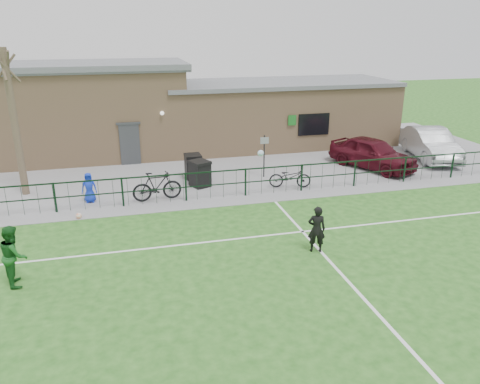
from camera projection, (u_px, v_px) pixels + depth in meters
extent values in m
plane|color=#235819|center=(287.00, 302.00, 12.17)|extent=(90.00, 90.00, 0.00)
cube|color=gray|center=(200.00, 162.00, 24.48)|extent=(34.00, 13.00, 0.02)
cube|color=white|center=(223.00, 199.00, 19.28)|extent=(28.00, 0.10, 0.01)
cube|color=white|center=(247.00, 238.00, 15.82)|extent=(28.00, 0.10, 0.01)
cube|color=white|center=(357.00, 291.00, 12.63)|extent=(0.10, 16.00, 0.01)
cube|color=black|center=(222.00, 184.00, 19.27)|extent=(28.00, 0.10, 1.20)
cylinder|color=#4E3E2F|center=(15.00, 124.00, 18.88)|extent=(0.30, 0.30, 6.00)
cube|color=black|center=(200.00, 175.00, 20.65)|extent=(0.98, 1.03, 1.08)
cube|color=black|center=(193.00, 167.00, 21.75)|extent=(0.72, 0.81, 1.05)
cylinder|color=black|center=(264.00, 156.00, 21.77)|extent=(0.07, 0.07, 2.00)
imported|color=#470C17|center=(372.00, 153.00, 23.25)|extent=(3.51, 4.84, 1.53)
imported|color=#96999D|center=(430.00, 144.00, 24.89)|extent=(2.79, 5.16, 1.61)
imported|color=black|center=(157.00, 186.00, 18.98)|extent=(2.04, 0.73, 1.20)
imported|color=black|center=(290.00, 177.00, 20.52)|extent=(1.93, 1.08, 0.96)
imported|color=#1430BD|center=(89.00, 188.00, 18.77)|extent=(0.61, 0.40, 1.22)
imported|color=black|center=(317.00, 229.00, 14.63)|extent=(0.64, 0.52, 1.53)
sphere|color=white|center=(261.00, 153.00, 16.26)|extent=(0.22, 0.22, 0.22)
imported|color=#18551D|center=(14.00, 255.00, 12.77)|extent=(0.81, 0.95, 1.73)
sphere|color=white|center=(79.00, 216.00, 17.34)|extent=(0.22, 0.22, 0.22)
cube|color=tan|center=(190.00, 119.00, 26.63)|extent=(24.00, 5.00, 3.50)
cube|color=tan|center=(70.00, 80.00, 24.39)|extent=(11.52, 5.00, 1.20)
cube|color=#54575C|center=(68.00, 65.00, 24.15)|extent=(12.02, 5.40, 0.28)
cube|color=#54575C|center=(279.00, 83.00, 27.23)|extent=(13.44, 5.30, 0.22)
cube|color=#383A3D|center=(130.00, 145.00, 23.75)|extent=(1.00, 0.08, 2.10)
cube|color=black|center=(314.00, 124.00, 25.88)|extent=(1.80, 0.08, 1.20)
cube|color=#19661E|center=(292.00, 120.00, 25.43)|extent=(0.45, 0.04, 0.55)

